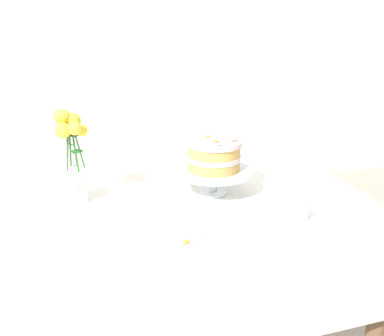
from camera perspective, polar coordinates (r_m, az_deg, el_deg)
The scene contains 9 objects.
back_wall at distance 3.22m, azimuth -11.50°, elevation 19.92°, with size 7.00×0.08×2.80m, color silver.
dining_table at distance 1.48m, azimuth -1.87°, elevation -8.29°, with size 1.40×1.00×0.74m.
linen_napkin at distance 1.53m, azimuth 3.00°, elevation -3.66°, with size 0.32×0.32×0.00m, color white.
cake_stand at distance 1.50m, azimuth 3.05°, elevation -0.78°, with size 0.29×0.29×0.10m.
layer_cake at distance 1.48m, azimuth 3.10°, elevation 1.89°, with size 0.20×0.20×0.12m.
flower_vase at distance 1.46m, azimuth -16.60°, elevation 1.33°, with size 0.11×0.12×0.34m.
teacup at distance 1.35m, azimuth 14.80°, elevation -6.28°, with size 0.12×0.12×0.07m.
loose_petal_0 at distance 1.21m, azimuth 0.69°, elevation -10.09°, with size 0.04×0.02×0.00m, color pink.
loose_petal_1 at distance 1.19m, azimuth -0.87°, elevation -10.46°, with size 0.03×0.02×0.01m, color orange.
Camera 1 is at (-0.33, -1.30, 1.33)m, focal length 37.46 mm.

